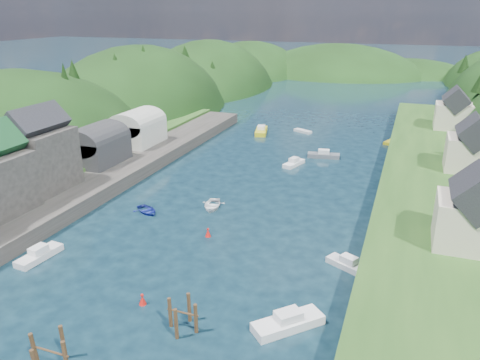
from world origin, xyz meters
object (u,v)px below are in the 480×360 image
at_px(piling_cluster_far, 183,318).
at_px(channel_buoy_near, 142,300).
at_px(piling_cluster_near, 51,357).
at_px(channel_buoy_far, 208,233).

xyz_separation_m(piling_cluster_far, channel_buoy_near, (-5.04, 1.87, -0.63)).
relative_size(piling_cluster_near, channel_buoy_near, 3.25).
bearing_deg(piling_cluster_near, channel_buoy_far, 85.27).
relative_size(piling_cluster_near, channel_buoy_far, 3.25).
bearing_deg(piling_cluster_near, piling_cluster_far, 47.82).
bearing_deg(channel_buoy_near, piling_cluster_near, -101.09).
distance_m(piling_cluster_far, channel_buoy_far, 16.88).
bearing_deg(channel_buoy_far, channel_buoy_near, -90.43).
distance_m(piling_cluster_near, piling_cluster_far, 10.27).
relative_size(channel_buoy_near, channel_buoy_far, 1.00).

